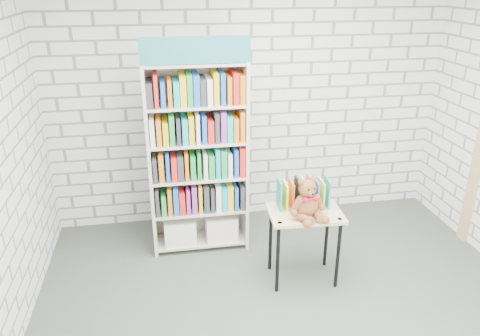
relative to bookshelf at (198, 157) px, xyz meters
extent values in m
plane|color=#40493D|center=(0.67, -1.36, -1.02)|extent=(4.50, 4.50, 0.00)
cube|color=silver|center=(0.67, 0.64, 0.38)|extent=(4.50, 0.02, 2.80)
cube|color=beige|center=(-0.48, -0.01, -0.02)|extent=(0.03, 0.39, 2.00)
cube|color=beige|center=(0.48, -0.01, -0.02)|extent=(0.03, 0.39, 2.00)
cube|color=beige|center=(0.00, 0.18, -0.02)|extent=(1.00, 0.02, 2.00)
cube|color=teal|center=(0.00, -0.19, 1.10)|extent=(1.00, 0.02, 0.24)
cube|color=beige|center=(0.00, -0.01, -0.96)|extent=(0.93, 0.37, 0.03)
cube|color=beige|center=(0.00, -0.01, -0.58)|extent=(0.93, 0.37, 0.03)
cube|color=beige|center=(0.00, -0.01, -0.20)|extent=(0.93, 0.37, 0.03)
cube|color=beige|center=(0.00, -0.01, 0.18)|extent=(0.93, 0.37, 0.03)
cube|color=beige|center=(0.00, -0.01, 0.56)|extent=(0.93, 0.37, 0.03)
cube|color=beige|center=(0.00, -0.01, 0.96)|extent=(0.93, 0.37, 0.03)
cube|color=silver|center=(-0.22, -0.01, -0.81)|extent=(0.33, 0.33, 0.27)
cube|color=silver|center=(0.22, -0.01, -0.81)|extent=(0.33, 0.33, 0.27)
cube|color=red|center=(0.00, -0.02, -0.43)|extent=(0.93, 0.33, 0.27)
cube|color=yellow|center=(0.00, -0.02, -0.05)|extent=(0.93, 0.33, 0.27)
cube|color=blue|center=(0.00, -0.02, 0.32)|extent=(0.93, 0.33, 0.27)
cube|color=green|center=(0.00, -0.02, 0.70)|extent=(0.93, 0.33, 0.27)
cube|color=tan|center=(0.91, -0.79, -0.32)|extent=(0.70, 0.50, 0.03)
cylinder|color=black|center=(0.62, -0.95, -0.68)|extent=(0.03, 0.03, 0.69)
cylinder|color=black|center=(0.64, -0.59, -0.68)|extent=(0.03, 0.03, 0.69)
cylinder|color=black|center=(1.18, -0.98, -0.68)|extent=(0.03, 0.03, 0.69)
cylinder|color=black|center=(1.20, -0.62, -0.68)|extent=(0.03, 0.03, 0.69)
cylinder|color=black|center=(0.63, -0.94, -0.30)|extent=(0.05, 0.05, 0.01)
cylinder|color=black|center=(1.17, -0.97, -0.30)|extent=(0.05, 0.05, 0.01)
cube|color=teal|center=(0.69, -0.67, -0.16)|extent=(0.03, 0.21, 0.28)
cube|color=yellow|center=(0.75, -0.67, -0.16)|extent=(0.03, 0.21, 0.28)
cube|color=orange|center=(0.80, -0.67, -0.16)|extent=(0.03, 0.21, 0.28)
cube|color=black|center=(0.86, -0.68, -0.16)|extent=(0.03, 0.21, 0.28)
cube|color=silver|center=(0.92, -0.68, -0.16)|extent=(0.03, 0.21, 0.28)
cube|color=#F75F2B|center=(0.97, -0.68, -0.16)|extent=(0.03, 0.21, 0.28)
cube|color=#3676CB|center=(1.03, -0.69, -0.16)|extent=(0.03, 0.21, 0.28)
cube|color=#CAE44C|center=(1.09, -0.69, -0.16)|extent=(0.03, 0.21, 0.28)
cube|color=teal|center=(1.14, -0.69, -0.16)|extent=(0.03, 0.21, 0.28)
ellipsoid|color=brown|center=(0.89, -0.87, -0.19)|extent=(0.22, 0.19, 0.22)
sphere|color=brown|center=(0.89, -0.88, -0.02)|extent=(0.16, 0.16, 0.16)
sphere|color=brown|center=(0.83, -0.87, 0.04)|extent=(0.06, 0.06, 0.06)
sphere|color=brown|center=(0.94, -0.85, 0.04)|extent=(0.06, 0.06, 0.06)
sphere|color=brown|center=(0.90, -0.94, -0.04)|extent=(0.06, 0.06, 0.06)
sphere|color=black|center=(0.87, -0.94, 0.00)|extent=(0.02, 0.02, 0.02)
sphere|color=black|center=(0.93, -0.93, 0.00)|extent=(0.02, 0.02, 0.02)
sphere|color=black|center=(0.91, -0.97, -0.04)|extent=(0.02, 0.02, 0.02)
cylinder|color=brown|center=(0.78, -0.91, -0.16)|extent=(0.12, 0.09, 0.16)
cylinder|color=brown|center=(1.00, -0.87, -0.16)|extent=(0.11, 0.11, 0.16)
sphere|color=brown|center=(0.76, -0.94, -0.22)|extent=(0.06, 0.06, 0.06)
sphere|color=brown|center=(1.03, -0.88, -0.22)|extent=(0.06, 0.06, 0.06)
cylinder|color=brown|center=(0.85, -0.99, -0.26)|extent=(0.14, 0.18, 0.09)
cylinder|color=brown|center=(0.97, -0.97, -0.26)|extent=(0.08, 0.17, 0.09)
sphere|color=brown|center=(0.84, -1.07, -0.26)|extent=(0.08, 0.08, 0.08)
sphere|color=brown|center=(1.01, -1.03, -0.26)|extent=(0.08, 0.08, 0.08)
cone|color=#E20E3D|center=(0.86, -0.94, -0.09)|extent=(0.07, 0.07, 0.06)
cone|color=#E20E3D|center=(0.94, -0.93, -0.09)|extent=(0.07, 0.07, 0.06)
sphere|color=#E20E3D|center=(0.90, -0.94, -0.09)|extent=(0.03, 0.03, 0.03)
cube|color=tan|center=(2.90, -0.41, 0.03)|extent=(0.05, 0.12, 2.10)
camera|label=1|loc=(-0.35, -4.45, 1.73)|focal=35.00mm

